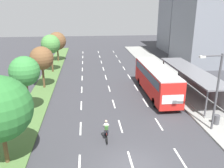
{
  "coord_description": "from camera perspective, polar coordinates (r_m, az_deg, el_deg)",
  "views": [
    {
      "loc": [
        -2.79,
        -12.71,
        10.16
      ],
      "look_at": [
        0.16,
        13.74,
        1.2
      ],
      "focal_mm": 37.68,
      "sensor_mm": 36.0,
      "label": 1
    }
  ],
  "objects": [
    {
      "name": "ground_plane",
      "position": [
        16.51,
        5.03,
        -19.46
      ],
      "size": [
        140.0,
        140.0,
        0.0
      ],
      "primitive_type": "plane",
      "color": "#38383D"
    },
    {
      "name": "median_strip",
      "position": [
        34.68,
        -15.23,
        1.0
      ],
      "size": [
        2.6,
        52.0,
        0.12
      ],
      "primitive_type": "cube",
      "color": "#4C7038",
      "rests_on": "ground"
    },
    {
      "name": "sidewalk_right",
      "position": [
        36.29,
        13.29,
        1.96
      ],
      "size": [
        4.5,
        52.0,
        0.15
      ],
      "primitive_type": "cube",
      "color": "gray",
      "rests_on": "ground"
    },
    {
      "name": "lane_divider_left",
      "position": [
        32.34,
        -7.31,
        0.14
      ],
      "size": [
        0.14,
        46.96,
        0.01
      ],
      "color": "white",
      "rests_on": "ground"
    },
    {
      "name": "lane_divider_center",
      "position": [
        32.45,
        -1.12,
        0.36
      ],
      "size": [
        0.14,
        46.96,
        0.01
      ],
      "color": "white",
      "rests_on": "ground"
    },
    {
      "name": "lane_divider_right",
      "position": [
        32.93,
        4.96,
        0.57
      ],
      "size": [
        0.14,
        46.96,
        0.01
      ],
      "color": "white",
      "rests_on": "ground"
    },
    {
      "name": "bus_shelter",
      "position": [
        29.21,
        18.88,
        1.08
      ],
      "size": [
        2.9,
        13.49,
        2.86
      ],
      "color": "gray",
      "rests_on": "sidewalk_right"
    },
    {
      "name": "bus",
      "position": [
        27.96,
        10.64,
        1.45
      ],
      "size": [
        2.54,
        11.29,
        3.37
      ],
      "color": "red",
      "rests_on": "ground"
    },
    {
      "name": "cyclist",
      "position": [
        18.76,
        -1.39,
        -11.38
      ],
      "size": [
        0.46,
        1.82,
        1.71
      ],
      "color": "black",
      "rests_on": "ground"
    },
    {
      "name": "median_tree_second",
      "position": [
        23.17,
        -20.44,
        2.85
      ],
      "size": [
        2.82,
        2.82,
        5.65
      ],
      "color": "brown",
      "rests_on": "median_strip"
    },
    {
      "name": "median_tree_third",
      "position": [
        30.45,
        -16.7,
        5.97
      ],
      "size": [
        2.91,
        2.91,
        5.27
      ],
      "color": "brown",
      "rests_on": "median_strip"
    },
    {
      "name": "median_tree_fourth",
      "position": [
        37.73,
        -14.67,
        9.3
      ],
      "size": [
        2.91,
        2.91,
        5.81
      ],
      "color": "brown",
      "rests_on": "median_strip"
    },
    {
      "name": "median_tree_fifth",
      "position": [
        45.27,
        -13.22,
        10.09
      ],
      "size": [
        3.33,
        3.33,
        5.4
      ],
      "color": "brown",
      "rests_on": "median_strip"
    },
    {
      "name": "streetlight",
      "position": [
        20.55,
        23.81,
        -0.81
      ],
      "size": [
        1.91,
        0.24,
        6.5
      ],
      "color": "#4C4C51",
      "rests_on": "sidewalk_right"
    },
    {
      "name": "trash_bin",
      "position": [
        22.9,
        24.01,
        -7.88
      ],
      "size": [
        0.52,
        0.52,
        0.85
      ],
      "primitive_type": "cylinder",
      "color": "#4C4C51",
      "rests_on": "sidewalk_right"
    },
    {
      "name": "building_mid_right",
      "position": [
        57.8,
        15.81,
        16.29
      ],
      "size": [
        6.62,
        9.09,
        17.0
      ],
      "primitive_type": "cube",
      "color": "gray",
      "rests_on": "ground"
    }
  ]
}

